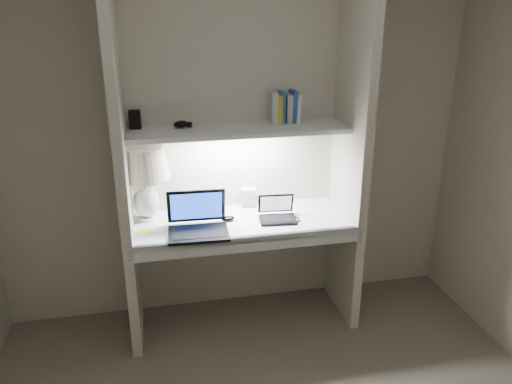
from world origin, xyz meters
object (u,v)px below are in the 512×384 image
object	(u,v)px
laptop_main	(198,223)
book_row	(284,107)
laptop_netbook	(277,214)
speaker	(249,197)
table_lamp	(144,172)

from	to	relation	value
laptop_main	book_row	world-z (taller)	book_row
laptop_main	book_row	bearing A→B (deg)	29.66
laptop_netbook	book_row	bearing A→B (deg)	73.76
laptop_main	speaker	xyz separation A→B (m)	(0.39, 0.34, 0.01)
laptop_main	book_row	xyz separation A→B (m)	(0.63, 0.33, 0.64)
table_lamp	laptop_main	xyz separation A→B (m)	(0.31, -0.26, -0.28)
laptop_netbook	table_lamp	bearing A→B (deg)	174.25
table_lamp	laptop_netbook	distance (m)	0.90
laptop_netbook	speaker	xyz separation A→B (m)	(-0.14, 0.25, 0.03)
laptop_netbook	book_row	size ratio (longest dim) A/B	1.23
laptop_netbook	speaker	bearing A→B (deg)	125.33
speaker	book_row	world-z (taller)	book_row
speaker	laptop_netbook	bearing A→B (deg)	-53.10
table_lamp	book_row	xyz separation A→B (m)	(0.93, 0.07, 0.36)
laptop_netbook	book_row	xyz separation A→B (m)	(0.10, 0.24, 0.66)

